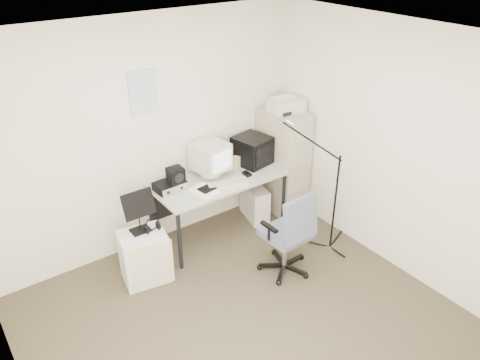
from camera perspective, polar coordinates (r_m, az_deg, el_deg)
floor at (r=4.40m, az=1.55°, el=-18.05°), size 3.60×3.60×0.01m
ceiling at (r=3.09m, az=2.17°, el=15.68°), size 3.60×3.60×0.01m
wall_back at (r=4.96m, az=-11.01°, el=5.07°), size 3.60×0.02×2.50m
wall_left at (r=3.07m, az=-26.91°, el=-14.49°), size 0.02×3.60×2.50m
wall_right at (r=4.78m, az=19.22°, el=2.96°), size 0.02×3.60×2.50m
wall_calendar at (r=4.77m, az=-11.72°, el=10.46°), size 0.30×0.02×0.44m
filing_cabinet at (r=5.76m, az=5.21°, el=2.32°), size 0.40×0.60×1.30m
printer at (r=5.46m, az=5.65°, el=9.09°), size 0.44×0.34×0.15m
desk at (r=5.37m, az=-2.45°, el=-3.17°), size 1.50×0.70×0.73m
crt_monitor at (r=5.17m, az=-3.65°, el=2.53°), size 0.40×0.41×0.38m
crt_tv at (r=5.44m, az=1.47°, el=3.65°), size 0.42×0.44×0.33m
desk_speaker at (r=5.37m, az=-0.51°, el=2.17°), size 0.09×0.09×0.14m
keyboard at (r=5.04m, az=-1.55°, el=-0.46°), size 0.49×0.30×0.03m
mouse at (r=5.23m, az=0.84°, el=0.75°), size 0.07×0.11×0.03m
radio_receiver at (r=4.99m, az=-8.55°, el=-0.70°), size 0.33×0.24×0.09m
radio_speaker at (r=4.92m, az=-7.86°, el=0.60°), size 0.16×0.15×0.16m
papers at (r=4.92m, az=-4.41°, el=-1.34°), size 0.26×0.33×0.02m
pc_tower at (r=5.72m, az=1.79°, el=-2.70°), size 0.30×0.50×0.43m
office_chair at (r=4.76m, az=5.62°, el=-6.30°), size 0.57×0.57×0.96m
side_cart at (r=4.84m, az=-11.60°, el=-9.13°), size 0.50×0.43×0.55m
music_stand at (r=4.60m, az=-12.31°, el=-3.73°), size 0.33×0.20×0.46m
headphones at (r=4.67m, az=-10.63°, el=-5.59°), size 0.21×0.21×0.03m
mic_stand at (r=5.04m, az=11.68°, el=-1.11°), size 0.03×0.03×1.48m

